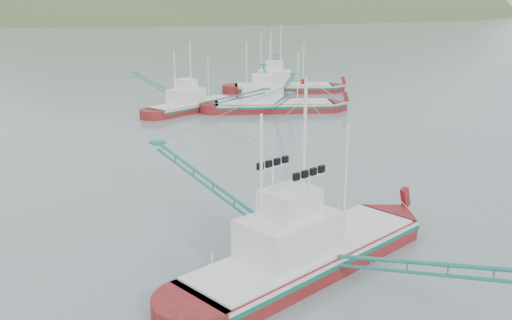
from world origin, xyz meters
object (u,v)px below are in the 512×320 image
bg_boat_right (273,94)px  bg_boat_far (193,96)px  main_boat (307,235)px  bg_boat_extra (283,78)px

bg_boat_right → bg_boat_far: 9.73m
main_boat → bg_boat_extra: bearing=44.6°
main_boat → bg_boat_right: bearing=46.6°
main_boat → bg_boat_right: (21.68, 36.26, 0.27)m
bg_boat_extra → bg_boat_right: bearing=-99.6°
main_boat → bg_boat_far: size_ratio=1.15×
bg_boat_right → bg_boat_far: size_ratio=1.10×
bg_boat_far → bg_boat_extra: (17.42, 6.29, 0.41)m
bg_boat_right → bg_boat_far: bearing=171.8°
main_boat → bg_boat_far: 43.97m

